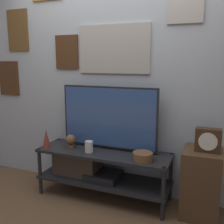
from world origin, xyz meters
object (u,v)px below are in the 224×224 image
Objects in this scene: vase_wide_bowl at (143,156)px; decorative_bust at (71,140)px; candle_jar at (89,147)px; television at (109,117)px; vase_slim_bronze at (46,138)px; mantel_clock at (208,140)px.

decorative_bust reaches higher than vase_wide_bowl.
vase_wide_bowl is 1.63× the size of candle_jar.
television is 5.50× the size of vase_wide_bowl.
television is 0.38m from candle_jar.
vase_slim_bronze reaches higher than decorative_bust.
candle_jar is (-0.60, 0.02, 0.02)m from vase_wide_bowl.
vase_wide_bowl is 0.60m from candle_jar.
candle_jar is at bearing -175.51° from mantel_clock.
vase_wide_bowl is 0.86m from decorative_bust.
decorative_bust is at bearing -178.08° from mantel_clock.
mantel_clock is (1.71, 0.14, 0.13)m from vase_slim_bronze.
decorative_bust reaches higher than candle_jar.
mantel_clock reaches higher than candle_jar.
vase_wide_bowl is at bearing -1.82° from candle_jar.
television reaches higher than vase_slim_bronze.
decorative_bust is at bearing 18.66° from vase_slim_bronze.
mantel_clock is at bearing -4.83° from television.
candle_jar is (0.52, 0.04, -0.05)m from vase_slim_bronze.
vase_wide_bowl is (1.12, 0.02, -0.07)m from vase_slim_bronze.
mantel_clock is at bearing 10.81° from vase_wide_bowl.
candle_jar is 1.21m from mantel_clock.
mantel_clock reaches higher than decorative_bust.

